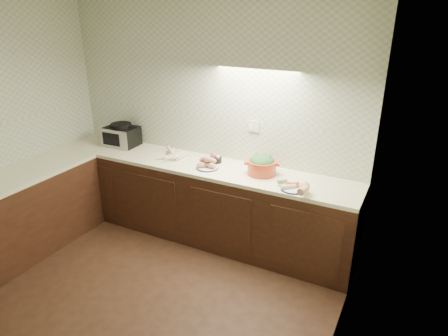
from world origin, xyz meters
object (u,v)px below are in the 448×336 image
at_px(parsnip_pile, 177,157).
at_px(veg_plate, 298,187).
at_px(toaster_oven, 122,135).
at_px(sweet_potato_plate, 207,164).
at_px(onion_bowl, 215,158).
at_px(dutch_oven, 262,165).

relative_size(parsnip_pile, veg_plate, 1.09).
relative_size(toaster_oven, parsnip_pile, 0.98).
bearing_deg(toaster_oven, veg_plate, -8.24).
bearing_deg(sweet_potato_plate, veg_plate, -5.77).
xyz_separation_m(parsnip_pile, veg_plate, (1.47, -0.17, 0.01)).
xyz_separation_m(onion_bowl, veg_plate, (1.05, -0.30, -0.00)).
xyz_separation_m(toaster_oven, dutch_oven, (1.89, -0.05, -0.03)).
bearing_deg(veg_plate, sweet_potato_plate, 174.23).
relative_size(toaster_oven, onion_bowl, 2.68).
xyz_separation_m(toaster_oven, parsnip_pile, (0.88, -0.11, -0.10)).
bearing_deg(onion_bowl, toaster_oven, -179.04).
distance_m(toaster_oven, onion_bowl, 1.31).
height_order(sweet_potato_plate, veg_plate, sweet_potato_plate).
bearing_deg(onion_bowl, parsnip_pile, -163.09).
relative_size(toaster_oven, dutch_oven, 1.05).
xyz_separation_m(sweet_potato_plate, dutch_oven, (0.58, 0.12, 0.05)).
distance_m(toaster_oven, parsnip_pile, 0.89).
height_order(toaster_oven, sweet_potato_plate, toaster_oven).
distance_m(toaster_oven, sweet_potato_plate, 1.33).
distance_m(toaster_oven, dutch_oven, 1.89).
bearing_deg(dutch_oven, sweet_potato_plate, 171.06).
height_order(sweet_potato_plate, onion_bowl, sweet_potato_plate).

